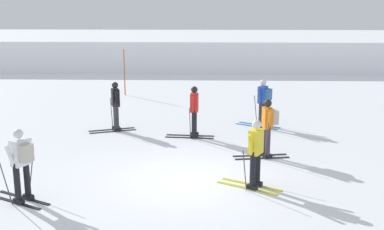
# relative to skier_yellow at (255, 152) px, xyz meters

# --- Properties ---
(ground_plane) EXTENTS (120.00, 120.00, 0.00)m
(ground_plane) POSITION_rel_skier_yellow_xyz_m (-1.70, 0.51, -0.92)
(ground_plane) COLOR white
(far_snow_ridge) EXTENTS (80.00, 8.12, 1.92)m
(far_snow_ridge) POSITION_rel_skier_yellow_xyz_m (-1.70, 22.18, 0.05)
(far_snow_ridge) COLOR white
(far_snow_ridge) RESTS_ON ground
(skier_yellow) EXTENTS (1.57, 1.12, 1.71)m
(skier_yellow) POSITION_rel_skier_yellow_xyz_m (0.00, 0.00, 0.00)
(skier_yellow) COLOR gold
(skier_yellow) RESTS_ON ground
(skier_orange) EXTENTS (1.64, 0.99, 1.71)m
(skier_orange) POSITION_rel_skier_yellow_xyz_m (0.58, 2.41, 0.04)
(skier_orange) COLOR black
(skier_orange) RESTS_ON ground
(skier_blue) EXTENTS (1.57, 1.11, 1.71)m
(skier_blue) POSITION_rel_skier_yellow_xyz_m (0.82, 5.86, 0.04)
(skier_blue) COLOR #237AC6
(skier_blue) RESTS_ON ground
(skier_white) EXTENTS (1.59, 1.07, 1.71)m
(skier_white) POSITION_rel_skier_yellow_xyz_m (-5.29, -1.02, 0.04)
(skier_white) COLOR black
(skier_white) RESTS_ON ground
(skier_red) EXTENTS (1.62, 1.00, 1.71)m
(skier_red) POSITION_rel_skier_yellow_xyz_m (-1.59, 4.43, 0.00)
(skier_red) COLOR black
(skier_red) RESTS_ON ground
(skier_black) EXTENTS (1.63, 0.95, 1.71)m
(skier_black) POSITION_rel_skier_yellow_xyz_m (-4.33, 5.18, -0.00)
(skier_black) COLOR black
(skier_black) RESTS_ON ground
(trail_marker_pole) EXTENTS (0.05, 0.05, 2.17)m
(trail_marker_pole) POSITION_rel_skier_yellow_xyz_m (-5.08, 11.57, 0.17)
(trail_marker_pole) COLOR #C65614
(trail_marker_pole) RESTS_ON ground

